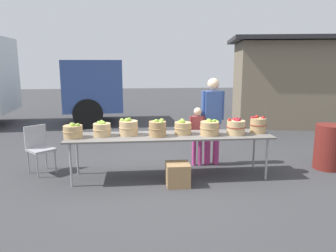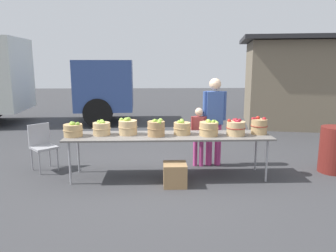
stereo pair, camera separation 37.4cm
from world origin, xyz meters
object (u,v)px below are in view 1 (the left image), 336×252
at_px(apple_basket_green_1, 102,129).
at_px(folding_chair, 39,145).
at_px(apple_basket_green_3, 158,128).
at_px(apple_basket_red_1, 258,125).
at_px(apple_basket_green_0, 73,131).
at_px(apple_basket_green_4, 183,128).
at_px(produce_crate, 178,174).
at_px(apple_basket_green_2, 128,127).
at_px(vendor_adult, 213,114).
at_px(market_table, 170,137).
at_px(child_customer, 197,132).
at_px(apple_basket_green_5, 210,128).
at_px(apple_basket_red_0, 236,127).
at_px(trash_barrel, 329,147).

relative_size(apple_basket_green_1, folding_chair, 0.36).
distance_m(apple_basket_green_3, folding_chair, 2.21).
bearing_deg(apple_basket_red_1, apple_basket_green_0, -178.66).
xyz_separation_m(apple_basket_green_4, folding_chair, (-2.56, 0.42, -0.36)).
bearing_deg(produce_crate, apple_basket_green_1, 158.74).
bearing_deg(apple_basket_green_1, apple_basket_green_0, -169.69).
xyz_separation_m(apple_basket_green_0, apple_basket_green_1, (0.46, 0.08, 0.01)).
height_order(apple_basket_green_2, produce_crate, apple_basket_green_2).
xyz_separation_m(apple_basket_green_0, vendor_adult, (2.51, 0.67, 0.13)).
height_order(apple_basket_green_4, vendor_adult, vendor_adult).
bearing_deg(apple_basket_red_1, market_table, -178.32).
bearing_deg(vendor_adult, apple_basket_green_1, 17.24).
xyz_separation_m(child_customer, produce_crate, (-0.51, -1.01, -0.48)).
xyz_separation_m(apple_basket_green_1, apple_basket_red_1, (2.73, -0.01, 0.02)).
xyz_separation_m(apple_basket_green_1, apple_basket_green_5, (1.84, -0.11, 0.01)).
distance_m(apple_basket_green_5, apple_basket_red_0, 0.46).
bearing_deg(apple_basket_green_3, apple_basket_green_2, 164.87).
xyz_separation_m(market_table, apple_basket_green_5, (0.69, -0.06, 0.16)).
height_order(apple_basket_green_2, trash_barrel, apple_basket_green_2).
relative_size(apple_basket_green_0, trash_barrel, 0.40).
bearing_deg(child_customer, trash_barrel, 179.74).
distance_m(apple_basket_green_2, apple_basket_green_5, 1.40).
height_order(apple_basket_green_2, apple_basket_green_4, apple_basket_green_2).
height_order(market_table, apple_basket_green_0, apple_basket_green_0).
bearing_deg(folding_chair, apple_basket_red_1, -48.22).
bearing_deg(apple_basket_red_1, trash_barrel, 3.75).
bearing_deg(apple_basket_green_2, apple_basket_green_3, -15.13).
distance_m(apple_basket_green_5, produce_crate, 0.99).
bearing_deg(child_customer, apple_basket_green_1, 26.87).
bearing_deg(apple_basket_green_0, vendor_adult, 14.83).
xyz_separation_m(vendor_adult, child_customer, (-0.30, -0.05, -0.32)).
bearing_deg(apple_basket_green_4, apple_basket_red_0, -6.82).
distance_m(apple_basket_green_3, apple_basket_green_5, 0.90).
bearing_deg(apple_basket_green_5, apple_basket_green_1, 176.52).
distance_m(apple_basket_green_2, apple_basket_green_4, 0.94).
distance_m(apple_basket_green_4, trash_barrel, 2.83).
relative_size(apple_basket_green_1, apple_basket_green_3, 1.01).
relative_size(market_table, apple_basket_green_5, 10.38).
height_order(market_table, apple_basket_green_5, apple_basket_green_5).
xyz_separation_m(apple_basket_green_0, produce_crate, (1.70, -0.40, -0.67)).
bearing_deg(folding_chair, produce_crate, -62.37).
bearing_deg(apple_basket_green_3, apple_basket_green_1, 173.26).
relative_size(market_table, child_customer, 3.07).
distance_m(apple_basket_green_0, apple_basket_green_2, 0.92).
height_order(apple_basket_green_3, apple_basket_green_4, apple_basket_green_3).
xyz_separation_m(apple_basket_green_1, vendor_adult, (2.05, 0.58, 0.12)).
bearing_deg(vendor_adult, apple_basket_green_2, 20.64).
bearing_deg(apple_basket_red_1, child_customer, 151.35).
height_order(apple_basket_red_0, trash_barrel, apple_basket_red_0).
distance_m(apple_basket_red_0, produce_crate, 1.32).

